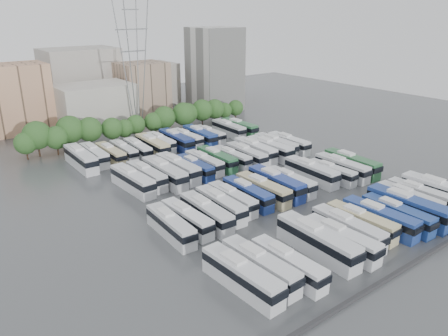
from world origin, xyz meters
TOP-DOWN VIEW (x-y plane):
  - ground at (0.00, 0.00)m, footprint 220.00×220.00m
  - parapet at (0.00, -33.00)m, footprint 56.00×0.50m
  - tree_line at (-1.67, 42.15)m, footprint 64.44×8.02m
  - city_buildings at (-7.46, 71.86)m, footprint 102.00×35.00m
  - apartment_tower at (34.00, 58.00)m, footprint 14.00×14.00m
  - electricity_pylon at (2.00, 50.00)m, footprint 9.00×6.91m
  - bus_r0_s0 at (-21.39, -23.44)m, footprint 3.27×12.49m
  - bus_r0_s1 at (-18.21, -23.16)m, footprint 3.10×12.22m
  - bus_r0_s2 at (-15.00, -24.80)m, footprint 2.69×11.52m
  - bus_r0_s4 at (-8.15, -23.54)m, footprint 3.36×13.57m
  - bus_r0_s5 at (-4.98, -24.96)m, footprint 2.90×12.04m
  - bus_r0_s6 at (-1.65, -23.57)m, footprint 2.99×12.16m
  - bus_r0_s7 at (1.80, -23.33)m, footprint 2.89×11.56m
  - bus_r0_s8 at (4.91, -24.41)m, footprint 3.03×12.30m
  - bus_r0_s9 at (8.17, -25.27)m, footprint 2.91×11.98m
  - bus_r0_s10 at (11.44, -25.03)m, footprint 3.24×13.72m
  - bus_r0_s11 at (14.77, -23.20)m, footprint 3.10×11.71m
  - bus_r0_s12 at (18.28, -23.04)m, footprint 2.66×11.26m
  - bus_r0_s13 at (21.38, -25.16)m, footprint 3.23×13.72m
  - bus_r1_s0 at (-21.50, -7.11)m, footprint 3.06×11.65m
  - bus_r1_s1 at (-18.29, -6.52)m, footprint 2.74×11.28m
  - bus_r1_s2 at (-14.96, -6.91)m, footprint 3.03×12.12m
  - bus_r1_s3 at (-11.38, -5.85)m, footprint 2.93×11.70m
  - bus_r1_s4 at (-8.35, -5.05)m, footprint 2.52×11.15m
  - bus_r1_s5 at (-4.92, -4.97)m, footprint 2.74×11.54m
  - bus_r1_s6 at (-1.71, -5.34)m, footprint 2.82×12.09m
  - bus_r1_s7 at (1.86, -4.89)m, footprint 3.22×13.02m
  - bus_r1_s8 at (4.87, -5.50)m, footprint 2.63×11.30m
  - bus_r1_s10 at (11.50, -4.61)m, footprint 3.16×12.55m
  - bus_r1_s11 at (14.89, -6.73)m, footprint 2.73×10.85m
  - bus_r1_s12 at (18.25, -6.63)m, footprint 2.81×12.24m
  - bus_r1_s13 at (21.53, -6.44)m, footprint 3.27×12.88m
  - bus_r2_s1 at (-18.21, 12.15)m, footprint 3.33×12.72m
  - bus_r2_s2 at (-14.83, 13.08)m, footprint 2.89×11.91m
  - bus_r2_s3 at (-11.67, 11.76)m, footprint 2.96×13.30m
  - bus_r2_s4 at (-8.12, 12.71)m, footprint 3.03×12.90m
  - bus_r2_s5 at (-4.86, 11.61)m, footprint 2.46×11.06m
  - bus_r2_s6 at (-1.67, 12.80)m, footprint 2.63×11.09m
  - bus_r2_s7 at (1.53, 12.79)m, footprint 2.78×11.87m
  - bus_r2_s8 at (4.83, 11.89)m, footprint 2.59×11.06m
  - bus_r2_s9 at (8.17, 11.06)m, footprint 3.08×12.07m
  - bus_r2_s10 at (11.60, 12.07)m, footprint 3.36×12.81m
  - bus_r2_s11 at (14.85, 10.90)m, footprint 3.05×13.01m
  - bus_r2_s12 at (18.09, 12.29)m, footprint 2.77×12.41m
  - bus_r2_s13 at (21.71, 11.68)m, footprint 2.80×12.03m
  - bus_r3_s0 at (-21.44, 29.84)m, footprint 2.99×13.31m
  - bus_r3_s1 at (-18.02, 31.03)m, footprint 2.74×11.76m
  - bus_r3_s2 at (-14.83, 29.77)m, footprint 2.62×11.34m
  - bus_r3_s3 at (-11.53, 30.16)m, footprint 2.58×10.85m
  - bus_r3_s4 at (-8.41, 29.54)m, footprint 2.94×11.19m
  - bus_r3_s5 at (-4.90, 29.05)m, footprint 3.07×12.67m
  - bus_r3_s6 at (-1.68, 30.98)m, footprint 2.57×11.09m
  - bus_r3_s7 at (1.59, 29.31)m, footprint 3.16×12.90m
  - bus_r3_s8 at (4.94, 29.94)m, footprint 2.89×11.33m
  - bus_r3_s9 at (8.34, 29.20)m, footprint 3.28×12.60m
  - bus_r3_s10 at (11.45, 29.49)m, footprint 2.57×10.93m
  - bus_r3_s12 at (18.21, 30.25)m, footprint 2.94×12.11m
  - bus_r3_s13 at (21.30, 29.63)m, footprint 3.07×12.36m

SIDE VIEW (x-z plane):
  - ground at x=0.00m, z-range 0.00..0.00m
  - parapet at x=0.00m, z-range 0.00..0.50m
  - bus_r1_s11 at x=14.89m, z-range -0.03..3.35m
  - bus_r3_s3 at x=-11.53m, z-range -0.03..3.36m
  - bus_r3_s10 at x=11.45m, z-range -0.03..3.39m
  - bus_r2_s8 at x=4.83m, z-range -0.03..3.43m
  - bus_r2_s6 at x=-1.67m, z-range -0.03..3.44m
  - bus_r2_s5 at x=-4.86m, z-range -0.03..3.44m
  - bus_r3_s6 at x=-1.68m, z-range -0.03..3.44m
  - bus_r3_s4 at x=-8.41m, z-range -0.03..3.45m
  - bus_r1_s4 at x=-8.35m, z-range -0.03..3.46m
  - bus_r0_s12 at x=18.28m, z-range -0.03..3.49m
  - bus_r1_s1 at x=-18.29m, z-range -0.03..3.49m
  - bus_r3_s8 at x=4.94m, z-range -0.03..3.50m
  - bus_r1_s8 at x=4.87m, z-range -0.03..3.50m
  - bus_r3_s2 at x=-14.83m, z-range -0.03..3.52m
  - bus_r0_s7 at x=1.80m, z-range -0.03..3.57m
  - bus_r0_s2 at x=-15.00m, z-range -0.03..3.57m
  - bus_r1_s5 at x=-4.92m, z-range -0.03..3.57m
  - bus_r1_s0 at x=-21.50m, z-range -0.03..3.59m
  - bus_r0_s11 at x=14.77m, z-range -0.03..3.61m
  - bus_r1_s3 at x=-11.38m, z-range -0.03..3.61m
  - bus_r3_s1 at x=-18.02m, z-range -0.03..3.64m
  - bus_r2_s7 at x=1.53m, z-range -0.03..3.68m
  - bus_r2_s2 at x=-14.83m, z-range -0.03..3.69m
  - bus_r0_s9 at x=8.17m, z-range -0.03..3.70m
  - bus_r2_s9 at x=8.17m, z-range -0.03..3.72m
  - bus_r0_s5 at x=-4.98m, z-range -0.03..3.72m
  - bus_r2_s13 at x=21.71m, z-range -0.03..3.73m
  - bus_r1_s2 at x=-14.96m, z-range -0.03..3.74m
  - bus_r3_s12 at x=18.21m, z-range -0.03..3.74m
  - bus_r1_s6 at x=-1.71m, z-range -0.03..3.75m
  - bus_r0_s6 at x=-1.65m, z-range -0.03..3.76m
  - bus_r0_s1 at x=-18.21m, z-range -0.03..3.77m
  - bus_r1_s12 at x=18.25m, z-range -0.03..3.80m
  - bus_r0_s8 at x=4.91m, z-range -0.03..3.80m
  - bus_r3_s13 at x=21.30m, z-range -0.03..3.82m
  - bus_r0_s0 at x=-21.39m, z-range -0.04..3.85m
  - bus_r2_s12 at x=18.09m, z-range -0.04..3.85m
  - bus_r1_s10 at x=11.50m, z-range -0.04..3.87m
  - bus_r3_s9 at x=8.34m, z-range -0.04..3.88m
  - bus_r3_s5 at x=-4.90m, z-range -0.04..3.92m
  - bus_r2_s1 at x=-18.21m, z-range -0.04..3.92m
  - bus_r2_s10 at x=11.60m, z-range -0.04..3.95m
  - bus_r1_s13 at x=21.53m, z-range -0.04..3.98m
  - bus_r3_s7 at x=1.59m, z-range -0.04..3.99m
  - bus_r2_s4 at x=-8.12m, z-range -0.04..4.00m
  - bus_r1_s7 at x=1.86m, z-range -0.04..4.02m
  - bus_r2_s11 at x=14.85m, z-range -0.04..4.03m
  - bus_r2_s3 at x=-11.67m, z-range -0.04..4.13m
  - bus_r3_s0 at x=-21.44m, z-range -0.04..4.13m
  - bus_r0_s4 at x=-8.15m, z-range -0.04..4.19m
  - bus_r0_s10 at x=11.44m, z-range -0.04..4.25m
  - bus_r0_s13 at x=21.38m, z-range -0.04..4.25m
  - tree_line at x=-1.67m, z-range 0.23..8.53m
  - city_buildings at x=-7.46m, z-range -2.13..17.87m
  - apartment_tower at x=34.00m, z-range 0.00..26.00m
  - electricity_pylon at x=2.00m, z-range 1.75..35.57m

